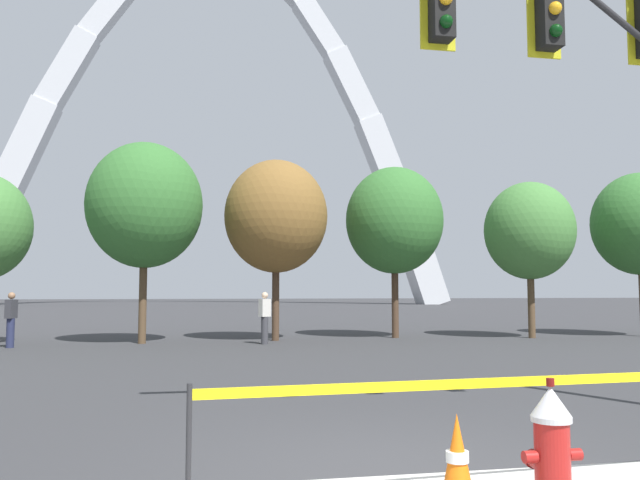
% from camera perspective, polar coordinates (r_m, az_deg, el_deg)
% --- Properties ---
extents(ground_plane, '(240.00, 240.00, 0.00)m').
position_cam_1_polar(ground_plane, '(6.20, 7.03, -19.84)').
color(ground_plane, '#333335').
extents(fire_hydrant, '(0.46, 0.48, 0.99)m').
position_cam_1_polar(fire_hydrant, '(5.31, 19.84, -17.05)').
color(fire_hydrant, '#5E0F0D').
rests_on(fire_hydrant, ground).
extents(caution_tape_barrier, '(5.53, 0.38, 0.98)m').
position_cam_1_polar(caution_tape_barrier, '(5.69, 18.28, -14.04)').
color(caution_tape_barrier, '#232326').
rests_on(caution_tape_barrier, ground).
extents(traffic_cone_by_hydrant, '(0.36, 0.36, 0.73)m').
position_cam_1_polar(traffic_cone_by_hydrant, '(5.15, 12.09, -18.87)').
color(traffic_cone_by_hydrant, black).
rests_on(traffic_cone_by_hydrant, ground).
extents(traffic_signal_gantry, '(6.42, 0.44, 6.00)m').
position_cam_1_polar(traffic_signal_gantry, '(9.13, 25.64, 12.64)').
color(traffic_signal_gantry, '#232326').
rests_on(traffic_signal_gantry, ground).
extents(monument_arch, '(54.86, 3.15, 42.92)m').
position_cam_1_polar(monument_arch, '(74.61, -9.34, 8.93)').
color(monument_arch, silver).
rests_on(monument_arch, ground).
extents(tree_left_mid, '(3.60, 3.60, 6.30)m').
position_cam_1_polar(tree_left_mid, '(20.98, -15.27, 2.98)').
color(tree_left_mid, brown).
rests_on(tree_left_mid, ground).
extents(tree_center_left, '(3.42, 3.42, 5.99)m').
position_cam_1_polar(tree_center_left, '(21.43, -3.92, 2.09)').
color(tree_center_left, '#473323').
rests_on(tree_center_left, ground).
extents(tree_center_right, '(3.42, 3.42, 5.99)m').
position_cam_1_polar(tree_center_right, '(22.78, 6.61, 1.73)').
color(tree_center_right, '#473323').
rests_on(tree_center_right, ground).
extents(tree_right_mid, '(3.11, 3.11, 5.45)m').
position_cam_1_polar(tree_right_mid, '(23.68, 18.07, 0.78)').
color(tree_right_mid, brown).
rests_on(tree_right_mid, ground).
extents(tree_far_right, '(3.38, 3.38, 5.92)m').
position_cam_1_polar(tree_far_right, '(26.05, 26.49, 1.28)').
color(tree_far_right, brown).
rests_on(tree_far_right, ground).
extents(pedestrian_walking_left, '(0.30, 0.39, 1.59)m').
position_cam_1_polar(pedestrian_walking_left, '(20.64, -25.72, -6.34)').
color(pedestrian_walking_left, '#232847').
rests_on(pedestrian_walking_left, ground).
extents(pedestrian_standing_center, '(0.39, 0.35, 1.59)m').
position_cam_1_polar(pedestrian_standing_center, '(19.92, -4.92, -6.85)').
color(pedestrian_standing_center, '#38383D').
rests_on(pedestrian_standing_center, ground).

